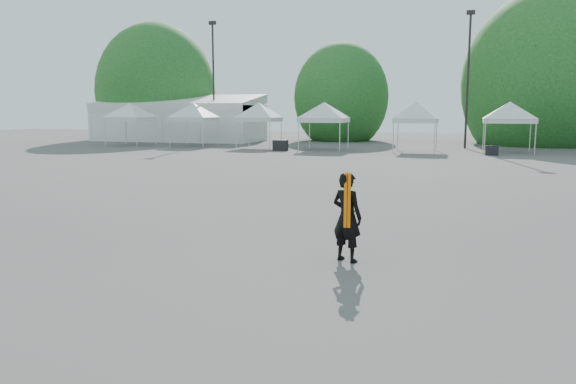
% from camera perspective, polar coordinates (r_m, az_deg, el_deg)
% --- Properties ---
extents(ground, '(120.00, 120.00, 0.00)m').
position_cam_1_polar(ground, '(11.91, 2.90, -5.12)').
color(ground, '#474442').
rests_on(ground, ground).
extents(marquee, '(15.00, 6.25, 4.23)m').
position_cam_1_polar(marquee, '(52.49, -11.04, 7.28)').
color(marquee, silver).
rests_on(marquee, ground).
extents(light_pole_west, '(0.60, 0.25, 10.30)m').
position_cam_1_polar(light_pole_west, '(49.90, -7.59, 11.68)').
color(light_pole_west, black).
rests_on(light_pole_west, ground).
extents(light_pole_east, '(0.60, 0.25, 9.80)m').
position_cam_1_polar(light_pole_east, '(43.31, 17.84, 11.55)').
color(light_pole_east, black).
rests_on(light_pole_east, ground).
extents(tree_far_w, '(4.80, 4.80, 7.30)m').
position_cam_1_polar(tree_far_w, '(57.09, -13.26, 9.86)').
color(tree_far_w, '#382314').
rests_on(tree_far_w, ground).
extents(tree_mid_w, '(4.16, 4.16, 6.33)m').
position_cam_1_polar(tree_mid_w, '(52.37, 5.42, 9.54)').
color(tree_mid_w, '#382314').
rests_on(tree_mid_w, ground).
extents(tree_mid_e, '(5.12, 5.12, 7.79)m').
position_cam_1_polar(tree_mid_e, '(50.64, 24.66, 9.90)').
color(tree_mid_e, '#382314').
rests_on(tree_mid_e, ground).
extents(tent_a, '(4.28, 4.28, 3.88)m').
position_cam_1_polar(tent_a, '(46.55, -15.77, 8.35)').
color(tent_a, silver).
rests_on(tent_a, ground).
extents(tent_b, '(4.23, 4.23, 3.88)m').
position_cam_1_polar(tent_b, '(44.56, -9.56, 8.56)').
color(tent_b, silver).
rests_on(tent_b, ground).
extents(tent_c, '(4.00, 4.00, 3.88)m').
position_cam_1_polar(tent_c, '(42.25, -2.98, 8.68)').
color(tent_c, silver).
rests_on(tent_c, ground).
extents(tent_d, '(4.37, 4.37, 3.88)m').
position_cam_1_polar(tent_d, '(39.62, 3.69, 8.71)').
color(tent_d, silver).
rests_on(tent_d, ground).
extents(tent_e, '(3.99, 3.99, 3.88)m').
position_cam_1_polar(tent_e, '(38.74, 12.91, 8.53)').
color(tent_e, silver).
rests_on(tent_e, ground).
extents(tent_f, '(4.51, 4.51, 3.88)m').
position_cam_1_polar(tent_f, '(39.84, 21.61, 8.15)').
color(tent_f, silver).
rests_on(tent_f, ground).
extents(man, '(0.71, 0.61, 1.66)m').
position_cam_1_polar(man, '(10.32, 6.01, -2.52)').
color(man, black).
rests_on(man, ground).
extents(crate_west, '(0.98, 0.78, 0.74)m').
position_cam_1_polar(crate_west, '(38.90, -0.77, 4.77)').
color(crate_west, black).
rests_on(crate_west, ground).
extents(crate_mid, '(0.79, 0.63, 0.60)m').
position_cam_1_polar(crate_mid, '(37.07, 20.01, 3.99)').
color(crate_mid, black).
rests_on(crate_mid, ground).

